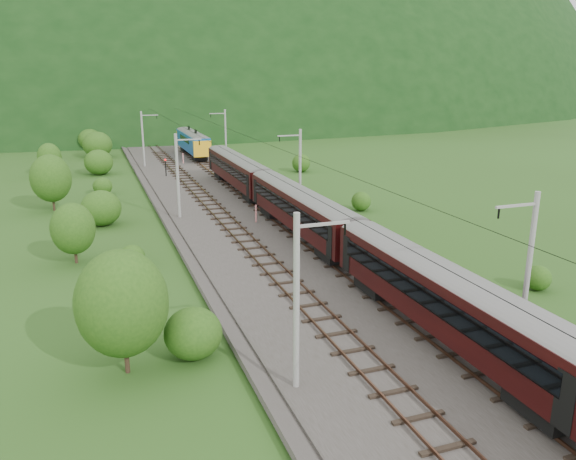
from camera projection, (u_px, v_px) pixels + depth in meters
name	position (u px, v px, depth m)	size (l,w,h in m)	color
ground	(416.00, 368.00, 27.20)	(600.00, 600.00, 0.00)	#284716
railbed	(332.00, 292.00, 36.21)	(14.00, 220.00, 0.30)	#38332D
track_left	(297.00, 293.00, 35.37)	(2.40, 220.00, 0.27)	#503222
track_right	(365.00, 284.00, 36.93)	(2.40, 220.00, 0.27)	#503222
catenary_left	(178.00, 174.00, 52.96)	(2.54, 192.28, 8.00)	gray
catenary_right	(299.00, 167.00, 56.93)	(2.54, 192.28, 8.00)	gray
overhead_wires	(334.00, 186.00, 34.31)	(4.83, 198.00, 0.03)	black
mountain_main	(114.00, 102.00, 262.64)	(504.00, 360.00, 244.00)	black
train	(452.00, 293.00, 27.89)	(2.71, 150.20, 4.70)	black
hazard_post_near	(183.00, 158.00, 85.43)	(0.17, 0.17, 1.56)	red
hazard_post_far	(256.00, 213.00, 52.15)	(0.17, 0.17, 1.62)	red
signal	(166.00, 166.00, 75.00)	(0.25, 0.25, 2.29)	black
vegetation_left	(90.00, 212.00, 46.98)	(12.06, 140.62, 6.13)	#254F15
vegetation_right	(552.00, 272.00, 36.47)	(4.76, 94.94, 3.05)	#254F15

